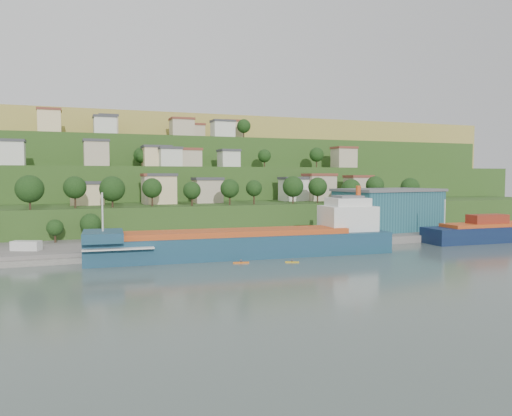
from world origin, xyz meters
name	(u,v)px	position (x,y,z in m)	size (l,w,h in m)	color
ground	(279,262)	(0.00, 0.00, 0.00)	(500.00, 500.00, 0.00)	#4B5B54
quay	(305,242)	(20.00, 28.00, 0.00)	(220.00, 26.00, 4.00)	slate
pebble_beach	(10,261)	(-55.00, 22.00, 0.00)	(40.00, 18.00, 2.40)	slate
hillside	(154,211)	(0.00, 168.72, 0.08)	(360.00, 211.51, 96.00)	#284719
cargo_ship_near	(254,243)	(-2.18, 9.89, 2.93)	(71.95, 16.10, 18.33)	#14404D
warehouse	(388,209)	(50.09, 31.00, 8.43)	(33.02, 22.51, 12.80)	#1D4A58
caravan	(26,247)	(-51.84, 23.55, 2.66)	(6.28, 2.62, 2.93)	silver
dinghy	(50,254)	(-46.74, 18.87, 1.59)	(3.91, 1.47, 0.78)	silver
kayak_orange	(241,262)	(-8.29, 1.54, 0.25)	(3.51, 1.28, 0.86)	orange
kayak_yellow	(292,262)	(2.34, -1.60, 0.22)	(2.94, 1.70, 0.75)	gold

